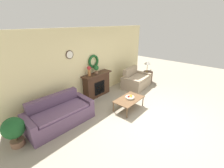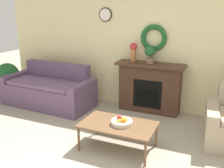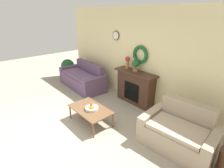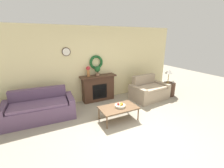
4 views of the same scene
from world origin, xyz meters
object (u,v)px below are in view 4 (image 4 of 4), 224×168
(mug, at_px, (173,82))
(vase_on_mantel_left, at_px, (88,70))
(fruit_bowl, at_px, (120,105))
(potted_plant_on_mantel, at_px, (97,70))
(coffee_table, at_px, (119,108))
(loveseat_right, at_px, (149,91))
(side_table_by_loveseat, at_px, (169,89))
(table_lamp, at_px, (169,72))
(couch_left, at_px, (40,109))
(fireplace, at_px, (98,88))

(mug, xyz_separation_m, vase_on_mantel_left, (-3.27, 0.92, 0.62))
(fruit_bowl, bearing_deg, potted_plant_on_mantel, 92.42)
(coffee_table, relative_size, potted_plant_on_mantel, 3.17)
(loveseat_right, xyz_separation_m, side_table_by_loveseat, (0.99, -0.10, -0.05))
(loveseat_right, xyz_separation_m, potted_plant_on_mantel, (-1.83, 0.72, 0.87))
(table_lamp, distance_m, mug, 0.47)
(couch_left, relative_size, fruit_bowl, 6.28)
(couch_left, bearing_deg, potted_plant_on_mantel, 16.77)
(couch_left, distance_m, table_lamp, 4.84)
(potted_plant_on_mantel, bearing_deg, coffee_table, -89.69)
(fruit_bowl, height_order, table_lamp, table_lamp)
(loveseat_right, height_order, potted_plant_on_mantel, potted_plant_on_mantel)
(mug, bearing_deg, coffee_table, -166.81)
(fireplace, height_order, loveseat_right, fireplace)
(fireplace, distance_m, potted_plant_on_mantel, 0.69)
(mug, bearing_deg, side_table_by_loveseat, 142.13)
(loveseat_right, bearing_deg, fireplace, 152.68)
(fireplace, relative_size, mug, 15.31)
(fireplace, distance_m, vase_on_mantel_left, 0.78)
(fireplace, distance_m, couch_left, 2.10)
(side_table_by_loveseat, bearing_deg, vase_on_mantel_left, 165.14)
(couch_left, xyz_separation_m, side_table_by_loveseat, (4.84, -0.32, -0.05))
(coffee_table, xyz_separation_m, potted_plant_on_mantel, (-0.01, 1.59, 0.82))
(fruit_bowl, height_order, mug, mug)
(coffee_table, relative_size, side_table_by_loveseat, 2.01)
(couch_left, xyz_separation_m, loveseat_right, (3.85, -0.22, 0.00))
(side_table_by_loveseat, bearing_deg, mug, -37.87)
(table_lamp, xyz_separation_m, potted_plant_on_mantel, (-2.76, 0.77, 0.18))
(coffee_table, height_order, fruit_bowl, fruit_bowl)
(couch_left, xyz_separation_m, mug, (4.95, -0.40, 0.27))
(side_table_by_loveseat, distance_m, table_lamp, 0.74)
(fireplace, height_order, coffee_table, fireplace)
(potted_plant_on_mantel, bearing_deg, side_table_by_loveseat, -16.18)
(side_table_by_loveseat, bearing_deg, table_lamp, 141.34)
(coffee_table, distance_m, fruit_bowl, 0.10)
(table_lamp, bearing_deg, loveseat_right, 177.03)
(coffee_table, relative_size, vase_on_mantel_left, 2.94)
(couch_left, distance_m, potted_plant_on_mantel, 2.26)
(vase_on_mantel_left, distance_m, potted_plant_on_mantel, 0.34)
(fireplace, bearing_deg, vase_on_mantel_left, 179.07)
(fireplace, height_order, mug, fireplace)
(coffee_table, bearing_deg, side_table_by_loveseat, 15.23)
(loveseat_right, relative_size, fruit_bowl, 4.71)
(fruit_bowl, distance_m, potted_plant_on_mantel, 1.75)
(vase_on_mantel_left, relative_size, potted_plant_on_mantel, 1.08)
(fireplace, bearing_deg, fruit_bowl, -88.03)
(fireplace, bearing_deg, coffee_table, -90.13)
(fireplace, height_order, couch_left, fireplace)
(fireplace, bearing_deg, potted_plant_on_mantel, -130.42)
(couch_left, bearing_deg, fireplace, 17.07)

